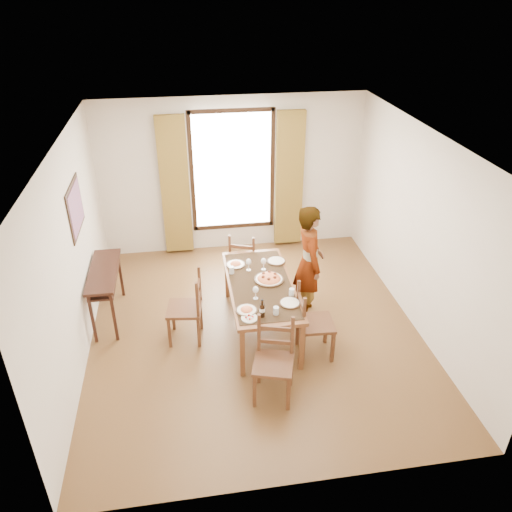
{
  "coord_description": "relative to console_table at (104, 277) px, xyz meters",
  "views": [
    {
      "loc": [
        -0.85,
        -5.55,
        4.38
      ],
      "look_at": [
        0.07,
        0.31,
        1.0
      ],
      "focal_mm": 35.0,
      "sensor_mm": 36.0,
      "label": 1
    }
  ],
  "objects": [
    {
      "name": "tumbler_b",
      "position": [
        1.75,
        -0.29,
        0.12
      ],
      "size": [
        0.07,
        0.07,
        0.1
      ],
      "primitive_type": "cylinder",
      "color": "silver",
      "rests_on": "dining_table"
    },
    {
      "name": "console_table",
      "position": [
        0.0,
        0.0,
        0.0
      ],
      "size": [
        0.38,
        1.2,
        0.8
      ],
      "color": "black",
      "rests_on": "ground"
    },
    {
      "name": "wine_glass_b",
      "position": [
        2.21,
        -0.27,
        0.16
      ],
      "size": [
        0.08,
        0.08,
        0.18
      ],
      "primitive_type": null,
      "color": "white",
      "rests_on": "dining_table"
    },
    {
      "name": "caprese_plate",
      "position": [
        1.85,
        -1.36,
        0.09
      ],
      "size": [
        0.2,
        0.2,
        0.04
      ],
      "primitive_type": null,
      "color": "silver",
      "rests_on": "dining_table"
    },
    {
      "name": "wine_glass_a",
      "position": [
        1.99,
        -0.95,
        0.16
      ],
      "size": [
        0.08,
        0.08,
        0.18
      ],
      "primitive_type": null,
      "color": "white",
      "rests_on": "dining_table"
    },
    {
      "name": "tumbler_a",
      "position": [
        2.46,
        -0.96,
        0.12
      ],
      "size": [
        0.07,
        0.07,
        0.1
      ],
      "primitive_type": "cylinder",
      "color": "silver",
      "rests_on": "dining_table"
    },
    {
      "name": "wine_bottle",
      "position": [
        2.01,
        -1.34,
        0.2
      ],
      "size": [
        0.07,
        0.07,
        0.25
      ],
      "primitive_type": null,
      "color": "black",
      "rests_on": "dining_table"
    },
    {
      "name": "wine_glass_c",
      "position": [
        2.0,
        -0.25,
        0.16
      ],
      "size": [
        0.08,
        0.08,
        0.18
      ],
      "primitive_type": null,
      "color": "white",
      "rests_on": "dining_table"
    },
    {
      "name": "chair_south",
      "position": [
        2.05,
        -1.86,
        -0.21
      ],
      "size": [
        0.56,
        0.56,
        1.02
      ],
      "rotation": [
        0.0,
        0.0,
        -0.29
      ],
      "color": "#57361D",
      "rests_on": "ground"
    },
    {
      "name": "ground",
      "position": [
        2.03,
        -0.6,
        -0.68
      ],
      "size": [
        5.0,
        5.0,
        0.0
      ],
      "primitive_type": "plane",
      "color": "#4A3217",
      "rests_on": "ground"
    },
    {
      "name": "man",
      "position": [
        2.84,
        -0.34,
        0.17
      ],
      "size": [
        0.62,
        0.41,
        1.71
      ],
      "primitive_type": "imported",
      "rotation": [
        0.0,
        0.0,
        1.57
      ],
      "color": "gray",
      "rests_on": "ground"
    },
    {
      "name": "plate_se",
      "position": [
        2.4,
        -1.13,
        0.1
      ],
      "size": [
        0.27,
        0.27,
        0.05
      ],
      "primitive_type": null,
      "color": "silver",
      "rests_on": "dining_table"
    },
    {
      "name": "chair_north",
      "position": [
        2.04,
        0.52,
        -0.23
      ],
      "size": [
        0.55,
        0.55,
        0.97
      ],
      "rotation": [
        0.0,
        0.0,
        2.78
      ],
      "color": "#57361D",
      "rests_on": "ground"
    },
    {
      "name": "plate_sw",
      "position": [
        1.84,
        -1.2,
        0.1
      ],
      "size": [
        0.27,
        0.27,
        0.05
      ],
      "primitive_type": null,
      "color": "silver",
      "rests_on": "dining_table"
    },
    {
      "name": "pasta_platter",
      "position": [
        2.23,
        -0.55,
        0.12
      ],
      "size": [
        0.4,
        0.4,
        0.1
      ],
      "primitive_type": null,
      "color": "red",
      "rests_on": "dining_table"
    },
    {
      "name": "chair_east",
      "position": [
        2.68,
        -1.23,
        -0.21
      ],
      "size": [
        0.47,
        0.47,
        1.02
      ],
      "rotation": [
        0.0,
        0.0,
        1.52
      ],
      "color": "#57361D",
      "rests_on": "ground"
    },
    {
      "name": "tumbler_c",
      "position": [
        2.18,
        -1.32,
        0.12
      ],
      "size": [
        0.07,
        0.07,
        0.1
      ],
      "primitive_type": "cylinder",
      "color": "silver",
      "rests_on": "dining_table"
    },
    {
      "name": "room_shell",
      "position": [
        2.03,
        -0.47,
        0.86
      ],
      "size": [
        4.6,
        5.1,
        2.74
      ],
      "color": "beige",
      "rests_on": "ground"
    },
    {
      "name": "plate_ne",
      "position": [
        2.43,
        -0.08,
        0.1
      ],
      "size": [
        0.27,
        0.27,
        0.05
      ],
      "primitive_type": null,
      "color": "silver",
      "rests_on": "dining_table"
    },
    {
      "name": "dining_table",
      "position": [
        2.11,
        -0.62,
        0.01
      ],
      "size": [
        0.86,
        1.88,
        0.76
      ],
      "color": "brown",
      "rests_on": "ground"
    },
    {
      "name": "plate_nw",
      "position": [
        1.83,
        -0.08,
        0.1
      ],
      "size": [
        0.27,
        0.27,
        0.05
      ],
      "primitive_type": null,
      "color": "silver",
      "rests_on": "dining_table"
    },
    {
      "name": "chair_west",
      "position": [
        1.11,
        -0.66,
        -0.21
      ],
      "size": [
        0.51,
        0.51,
        1.02
      ],
      "rotation": [
        0.0,
        0.0,
        -1.71
      ],
      "color": "#57361D",
      "rests_on": "ground"
    }
  ]
}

